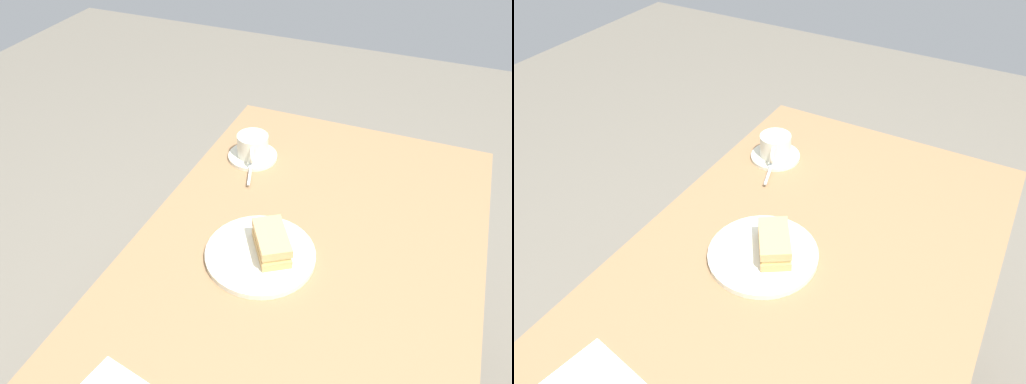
{
  "view_description": "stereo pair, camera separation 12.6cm",
  "coord_description": "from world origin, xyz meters",
  "views": [
    {
      "loc": [
        -0.74,
        -0.2,
        1.53
      ],
      "look_at": [
        0.17,
        0.17,
        0.74
      ],
      "focal_mm": 34.69,
      "sensor_mm": 36.0,
      "label": 1
    },
    {
      "loc": [
        -0.68,
        -0.31,
        1.53
      ],
      "look_at": [
        0.17,
        0.17,
        0.74
      ],
      "focal_mm": 34.69,
      "sensor_mm": 36.0,
      "label": 2
    }
  ],
  "objects": [
    {
      "name": "sandwich_front",
      "position": [
        0.01,
        0.07,
        0.75
      ],
      "size": [
        0.14,
        0.12,
        0.05
      ],
      "color": "tan",
      "rests_on": "sandwich_plate"
    },
    {
      "name": "coffee_cup",
      "position": [
        0.35,
        0.25,
        0.76
      ],
      "size": [
        0.11,
        0.09,
        0.06
      ],
      "color": "silver",
      "rests_on": "coffee_saucer"
    },
    {
      "name": "sandwich_plate",
      "position": [
        -0.01,
        0.09,
        0.72
      ],
      "size": [
        0.25,
        0.25,
        0.01
      ],
      "primitive_type": "cylinder",
      "color": "silver",
      "rests_on": "dining_table"
    },
    {
      "name": "dining_table",
      "position": [
        0.0,
        0.0,
        0.6
      ],
      "size": [
        1.27,
        0.78,
        0.71
      ],
      "color": "#8F6B47",
      "rests_on": "ground_plane"
    },
    {
      "name": "spoon",
      "position": [
        0.28,
        0.23,
        0.72
      ],
      "size": [
        0.1,
        0.04,
        0.01
      ],
      "color": "silver",
      "rests_on": "coffee_saucer"
    },
    {
      "name": "coffee_saucer",
      "position": [
        0.35,
        0.26,
        0.72
      ],
      "size": [
        0.14,
        0.14,
        0.01
      ],
      "primitive_type": "cylinder",
      "color": "silver",
      "rests_on": "dining_table"
    }
  ]
}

